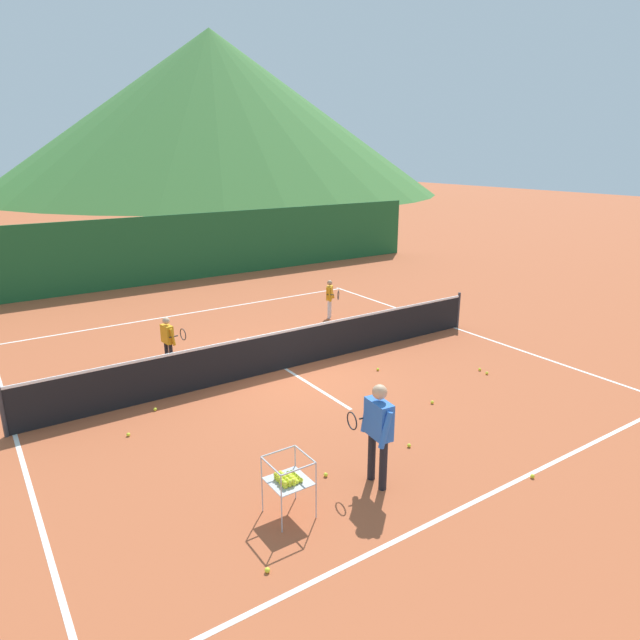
# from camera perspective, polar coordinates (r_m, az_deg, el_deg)

# --- Properties ---
(ground_plane) EXTENTS (120.00, 120.00, 0.00)m
(ground_plane) POSITION_cam_1_polar(r_m,az_deg,el_deg) (13.34, -3.61, -5.04)
(ground_plane) COLOR #B25633
(line_baseline_near) EXTENTS (11.56, 0.08, 0.01)m
(line_baseline_near) POSITION_cam_1_polar(r_m,az_deg,el_deg) (9.18, 16.98, -16.86)
(line_baseline_near) COLOR white
(line_baseline_near) RESTS_ON ground
(line_baseline_far) EXTENTS (11.56, 0.08, 0.01)m
(line_baseline_far) POSITION_cam_1_polar(r_m,az_deg,el_deg) (18.34, -12.81, 0.78)
(line_baseline_far) COLOR white
(line_baseline_far) RESTS_ON ground
(line_sideline_west) EXTENTS (0.08, 11.93, 0.01)m
(line_sideline_west) POSITION_cam_1_polar(r_m,az_deg,el_deg) (11.84, -28.96, -10.29)
(line_sideline_west) COLOR white
(line_sideline_west) RESTS_ON ground
(line_sideline_east) EXTENTS (0.08, 11.93, 0.01)m
(line_sideline_east) POSITION_cam_1_polar(r_m,az_deg,el_deg) (16.82, 13.65, -0.76)
(line_sideline_east) COLOR white
(line_sideline_east) RESTS_ON ground
(line_service_center) EXTENTS (0.08, 5.27, 0.01)m
(line_service_center) POSITION_cam_1_polar(r_m,az_deg,el_deg) (13.34, -3.61, -5.03)
(line_service_center) COLOR white
(line_service_center) RESTS_ON ground
(tennis_net) EXTENTS (11.90, 0.08, 1.05)m
(tennis_net) POSITION_cam_1_polar(r_m,az_deg,el_deg) (13.16, -3.65, -3.02)
(tennis_net) COLOR #333338
(tennis_net) RESTS_ON ground
(instructor) EXTENTS (0.44, 0.79, 1.69)m
(instructor) POSITION_cam_1_polar(r_m,az_deg,el_deg) (8.60, 5.98, -10.79)
(instructor) COLOR black
(instructor) RESTS_ON ground
(student_0) EXTENTS (0.46, 0.58, 1.26)m
(student_0) POSITION_cam_1_polar(r_m,az_deg,el_deg) (13.66, -15.38, -1.73)
(student_0) COLOR black
(student_0) RESTS_ON ground
(student_1) EXTENTS (0.44, 0.66, 1.19)m
(student_1) POSITION_cam_1_polar(r_m,az_deg,el_deg) (17.15, 1.05, 2.57)
(student_1) COLOR silver
(student_1) RESTS_ON ground
(ball_cart) EXTENTS (0.58, 0.58, 0.90)m
(ball_cart) POSITION_cam_1_polar(r_m,az_deg,el_deg) (8.10, -3.35, -16.06)
(ball_cart) COLOR #B7B7BC
(ball_cart) RESTS_ON ground
(tennis_ball_0) EXTENTS (0.07, 0.07, 0.07)m
(tennis_ball_0) POSITION_cam_1_polar(r_m,az_deg,el_deg) (9.79, 21.06, -14.80)
(tennis_ball_0) COLOR yellow
(tennis_ball_0) RESTS_ON ground
(tennis_ball_1) EXTENTS (0.07, 0.07, 0.07)m
(tennis_ball_1) POSITION_cam_1_polar(r_m,az_deg,el_deg) (13.27, 5.98, -5.08)
(tennis_ball_1) COLOR yellow
(tennis_ball_1) RESTS_ON ground
(tennis_ball_2) EXTENTS (0.07, 0.07, 0.07)m
(tennis_ball_2) POSITION_cam_1_polar(r_m,az_deg,el_deg) (11.74, -16.64, -8.81)
(tennis_ball_2) COLOR yellow
(tennis_ball_2) RESTS_ON ground
(tennis_ball_3) EXTENTS (0.07, 0.07, 0.07)m
(tennis_ball_3) POSITION_cam_1_polar(r_m,az_deg,el_deg) (10.12, 9.17, -12.65)
(tennis_ball_3) COLOR yellow
(tennis_ball_3) RESTS_ON ground
(tennis_ball_4) EXTENTS (0.07, 0.07, 0.07)m
(tennis_ball_4) POSITION_cam_1_polar(r_m,az_deg,el_deg) (9.21, 0.59, -15.67)
(tennis_ball_4) COLOR yellow
(tennis_ball_4) RESTS_ON ground
(tennis_ball_5) EXTENTS (0.07, 0.07, 0.07)m
(tennis_ball_5) POSITION_cam_1_polar(r_m,az_deg,el_deg) (10.92, -19.16, -11.10)
(tennis_ball_5) COLOR yellow
(tennis_ball_5) RESTS_ON ground
(tennis_ball_6) EXTENTS (0.07, 0.07, 0.07)m
(tennis_ball_6) POSITION_cam_1_polar(r_m,az_deg,el_deg) (13.73, 16.15, -4.91)
(tennis_ball_6) COLOR yellow
(tennis_ball_6) RESTS_ON ground
(tennis_ball_7) EXTENTS (0.07, 0.07, 0.07)m
(tennis_ball_7) POSITION_cam_1_polar(r_m,az_deg,el_deg) (7.55, -5.46, -24.30)
(tennis_ball_7) COLOR yellow
(tennis_ball_7) RESTS_ON ground
(tennis_ball_8) EXTENTS (0.07, 0.07, 0.07)m
(tennis_ball_8) POSITION_cam_1_polar(r_m,az_deg,el_deg) (11.78, 11.49, -8.31)
(tennis_ball_8) COLOR yellow
(tennis_ball_8) RESTS_ON ground
(tennis_ball_9) EXTENTS (0.07, 0.07, 0.07)m
(tennis_ball_9) POSITION_cam_1_polar(r_m,az_deg,el_deg) (13.56, 16.83, -5.26)
(tennis_ball_9) COLOR yellow
(tennis_ball_9) RESTS_ON ground
(windscreen_fence) EXTENTS (25.44, 0.08, 2.64)m
(windscreen_fence) POSITION_cam_1_polar(r_m,az_deg,el_deg) (22.34, -17.41, 6.78)
(windscreen_fence) COLOR #1E5B2D
(windscreen_fence) RESTS_ON ground
(hill_0) EXTENTS (53.90, 53.90, 18.69)m
(hill_0) POSITION_cam_1_polar(r_m,az_deg,el_deg) (72.56, -10.96, 20.22)
(hill_0) COLOR #427A38
(hill_0) RESTS_ON ground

